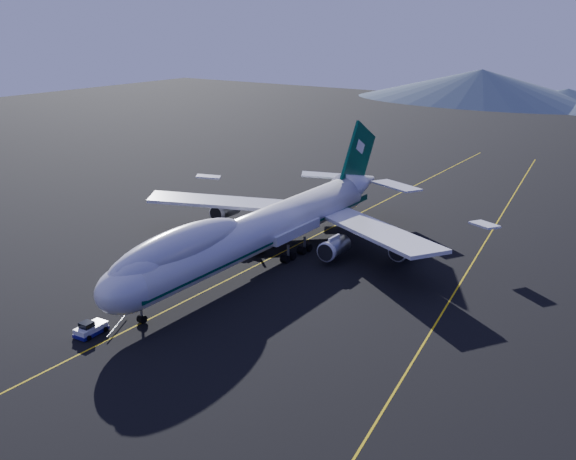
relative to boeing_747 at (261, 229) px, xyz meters
The scene contains 5 objects.
ground 5.81m from the boeing_747, 90.00° to the right, with size 500.00×500.00×0.00m, color black.
taxiway_line_main 5.80m from the boeing_747, 90.00° to the right, with size 0.25×220.00×0.01m, color gold.
taxiway_line_side 32.14m from the boeing_747, 18.38° to the left, with size 0.25×200.00×0.01m, color gold.
boeing_747 is the anchor object (origin of this frame).
pushback_tug 32.95m from the boeing_747, 95.29° to the right, with size 2.64×4.35×1.84m.
Camera 1 is at (58.85, -78.76, 38.07)m, focal length 40.00 mm.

